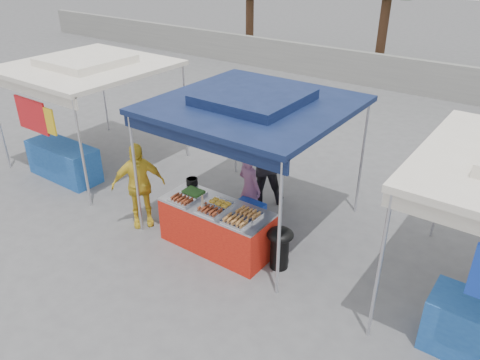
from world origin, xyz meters
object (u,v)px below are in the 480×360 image
Objects in this scene: wok_burner at (280,245)px; vendor_woman at (249,189)px; vendor_table at (217,227)px; cooking_pot at (192,182)px; helper_man at (264,161)px; customer_person at (138,185)px.

vendor_woman is at bearing 138.01° from wok_burner.
wok_burner is at bearing 8.05° from vendor_table.
wok_burner is at bearing -4.82° from cooking_pot.
helper_man is at bearing -59.45° from vendor_woman.
customer_person is at bearing -144.36° from cooking_pot.
vendor_table is at bearing -22.14° from cooking_pot.
vendor_table reaches higher than wok_burner.
helper_man is at bearing 68.96° from cooking_pot.
customer_person reaches higher than vendor_woman.
cooking_pot is 0.14× the size of vendor_woman.
wok_burner is 0.45× the size of customer_person.
customer_person reaches higher than wok_burner.
wok_burner is 2.89m from customer_person.
vendor_table is 1.03m from vendor_woman.
vendor_table is at bearing -179.32° from wok_burner.
vendor_woman is at bearing 89.46° from vendor_table.
cooking_pot is at bearing 157.86° from vendor_table.
vendor_table is at bearing 103.54° from vendor_woman.
helper_man reaches higher than wok_burner.
helper_man is (-0.26, 0.87, 0.17)m from vendor_woman.
wok_burner is 1.47m from vendor_woman.
helper_man reaches higher than vendor_table.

